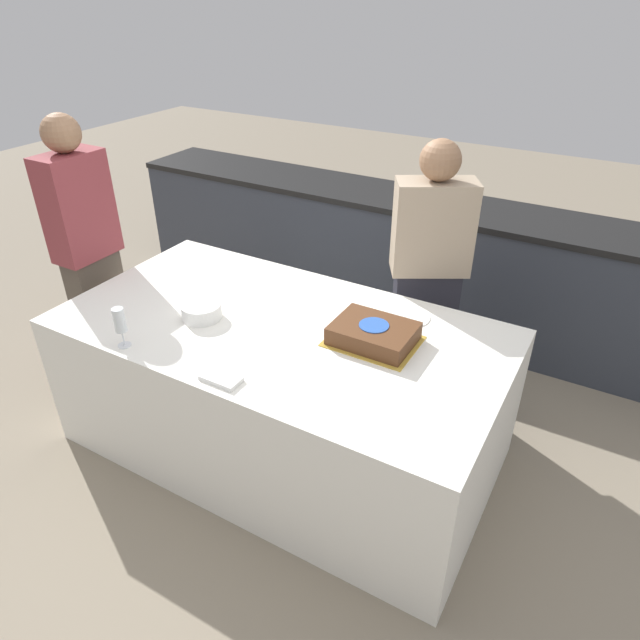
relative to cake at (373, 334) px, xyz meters
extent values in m
plane|color=gray|center=(-0.46, -0.10, -0.82)|extent=(14.00, 14.00, 0.00)
cube|color=#333842|center=(-0.46, 1.56, -0.38)|extent=(4.40, 0.55, 0.88)
cube|color=black|center=(-0.46, 1.56, 0.08)|extent=(4.40, 0.58, 0.04)
cube|color=white|center=(-0.46, -0.10, -0.43)|extent=(2.19, 1.16, 0.77)
cube|color=gold|center=(0.00, 0.00, -0.04)|extent=(0.41, 0.32, 0.00)
cube|color=#56331C|center=(0.00, 0.00, 0.00)|extent=(0.37, 0.28, 0.08)
cylinder|color=#2D5BB7|center=(0.00, 0.00, 0.05)|extent=(0.14, 0.14, 0.00)
cylinder|color=white|center=(-0.83, -0.23, -0.01)|extent=(0.20, 0.20, 0.08)
cylinder|color=white|center=(-0.98, -0.60, -0.04)|extent=(0.06, 0.06, 0.00)
cylinder|color=white|center=(-0.98, -0.60, 0.00)|extent=(0.01, 0.01, 0.08)
cylinder|color=white|center=(-0.98, -0.60, 0.09)|extent=(0.05, 0.05, 0.12)
cylinder|color=white|center=(0.06, 0.29, -0.04)|extent=(0.21, 0.21, 0.00)
cube|color=white|center=(-0.43, -0.59, -0.03)|extent=(0.17, 0.09, 0.02)
cube|color=#282833|center=(0.00, 0.70, -0.40)|extent=(0.39, 0.31, 0.84)
cube|color=tan|center=(0.00, 0.70, 0.28)|extent=(0.46, 0.38, 0.50)
sphere|color=#936B4C|center=(0.00, 0.70, 0.63)|extent=(0.21, 0.21, 0.21)
cube|color=#4C4238|center=(-1.77, -0.10, -0.39)|extent=(0.16, 0.30, 0.84)
cube|color=brown|center=(-1.77, -0.10, 0.32)|extent=(0.20, 0.36, 0.59)
sphere|color=#936B4C|center=(-1.77, -0.10, 0.72)|extent=(0.20, 0.20, 0.20)
camera|label=1|loc=(0.89, -2.04, 1.41)|focal=32.00mm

